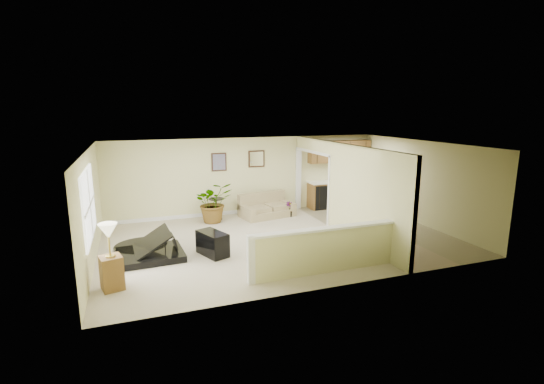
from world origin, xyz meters
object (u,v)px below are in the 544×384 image
object	(u,v)px
piano	(147,232)
piano_bench	(212,244)
loveseat	(267,205)
accent_table	(216,206)
small_plant	(289,210)
lamp_stand	(111,262)
palm_plant	(213,202)

from	to	relation	value
piano	piano_bench	distance (m)	1.54
loveseat	accent_table	size ratio (longest dim) A/B	2.71
accent_table	small_plant	distance (m)	2.34
piano_bench	loveseat	size ratio (longest dim) A/B	0.46
loveseat	small_plant	world-z (taller)	loveseat
loveseat	lamp_stand	size ratio (longest dim) A/B	1.40
small_plant	palm_plant	bearing A→B (deg)	175.69
piano_bench	loveseat	bearing A→B (deg)	50.73
piano_bench	loveseat	distance (m)	3.71
palm_plant	small_plant	world-z (taller)	palm_plant
piano	small_plant	world-z (taller)	piano
piano_bench	accent_table	xyz separation A→B (m)	(0.74, 3.00, 0.16)
piano_bench	accent_table	bearing A→B (deg)	76.22
piano_bench	small_plant	size ratio (longest dim) A/B	1.77
piano_bench	palm_plant	bearing A→B (deg)	77.78
loveseat	lamp_stand	distance (m)	6.05
piano_bench	accent_table	distance (m)	3.09
accent_table	lamp_stand	size ratio (longest dim) A/B	0.52
piano_bench	loveseat	xyz separation A→B (m)	(2.35, 2.87, 0.08)
accent_table	palm_plant	size ratio (longest dim) A/B	0.54
loveseat	accent_table	world-z (taller)	loveseat
palm_plant	small_plant	xyz separation A→B (m)	(2.42, -0.18, -0.41)
piano	palm_plant	bearing A→B (deg)	45.32
palm_plant	lamp_stand	bearing A→B (deg)	-125.34
accent_table	loveseat	bearing A→B (deg)	-4.49
piano_bench	accent_table	size ratio (longest dim) A/B	1.24
piano	piano_bench	world-z (taller)	piano
lamp_stand	loveseat	bearing A→B (deg)	41.64
piano	piano_bench	size ratio (longest dim) A/B	2.22
palm_plant	accent_table	bearing A→B (deg)	59.74
loveseat	small_plant	size ratio (longest dim) A/B	3.89
loveseat	accent_table	distance (m)	1.62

